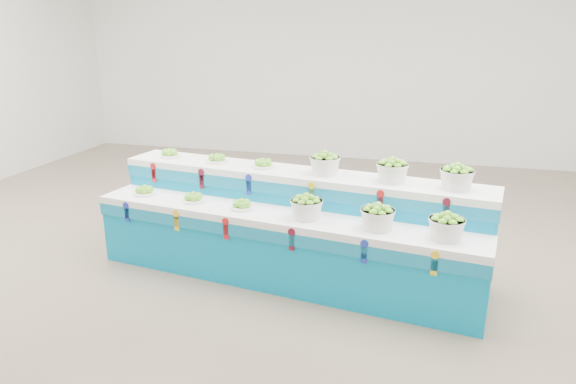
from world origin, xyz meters
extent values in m
plane|color=#6D5B4B|center=(0.00, 0.00, 0.00)|extent=(10.00, 10.00, 0.00)
plane|color=silver|center=(0.00, 5.00, 2.00)|extent=(10.00, 0.00, 10.00)
cylinder|color=white|center=(-1.05, -0.19, 0.77)|extent=(0.27, 0.27, 0.10)
cylinder|color=white|center=(-0.45, -0.28, 0.77)|extent=(0.27, 0.27, 0.10)
cylinder|color=white|center=(0.10, -0.36, 0.77)|extent=(0.27, 0.27, 0.10)
cylinder|color=white|center=(-0.98, 0.29, 1.07)|extent=(0.27, 0.27, 0.10)
cylinder|color=white|center=(-0.38, 0.19, 1.07)|extent=(0.27, 0.27, 0.10)
cylinder|color=white|center=(0.17, 0.11, 1.07)|extent=(0.27, 0.27, 0.10)
camera|label=1|loc=(1.78, -4.92, 2.39)|focal=32.83mm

